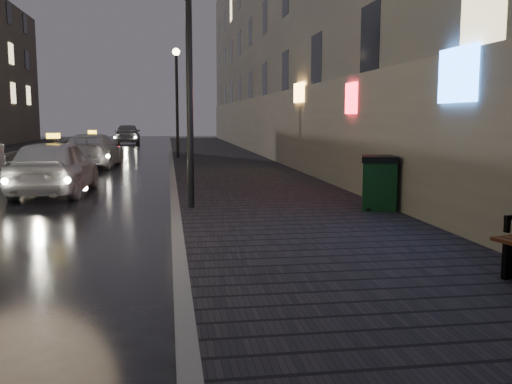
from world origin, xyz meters
TOP-DOWN VIEW (x-y plane):
  - ground at (0.00, 0.00)m, footprint 120.00×120.00m
  - sidewalk at (3.90, 21.00)m, footprint 4.60×58.00m
  - curb at (1.50, 21.00)m, footprint 0.20×58.00m
  - building_near at (7.10, 25.00)m, footprint 1.80×50.00m
  - lamp_near at (1.85, 6.00)m, footprint 0.36×0.36m
  - lamp_far at (1.85, 22.00)m, footprint 0.36×0.36m
  - trash_bin at (5.80, 5.09)m, footprint 0.96×0.96m
  - taxi_near at (-1.73, 9.91)m, footprint 2.03×4.59m
  - taxi_mid at (-1.81, 18.74)m, footprint 2.35×5.04m
  - car_far at (-1.80, 40.07)m, footprint 2.12×4.89m

SIDE VIEW (x-z plane):
  - ground at x=0.00m, z-range 0.00..0.00m
  - sidewalk at x=3.90m, z-range 0.00..0.15m
  - curb at x=1.50m, z-range 0.00..0.15m
  - taxi_mid at x=-1.81m, z-range 0.00..1.42m
  - trash_bin at x=5.80m, z-range 0.16..1.31m
  - taxi_near at x=-1.73m, z-range 0.00..1.54m
  - car_far at x=-1.80m, z-range 0.00..1.64m
  - lamp_near at x=1.85m, z-range 0.85..6.13m
  - lamp_far at x=1.85m, z-range 0.85..6.13m
  - building_near at x=7.10m, z-range 0.00..13.00m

